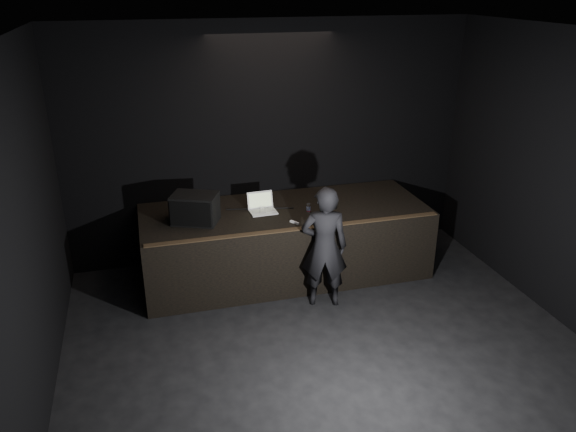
{
  "coord_description": "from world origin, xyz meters",
  "views": [
    {
      "loc": [
        -1.88,
        -4.31,
        3.97
      ],
      "look_at": [
        -0.07,
        2.3,
        1.08
      ],
      "focal_mm": 35.0,
      "sensor_mm": 36.0,
      "label": 1
    }
  ],
  "objects_px": {
    "stage_monitor": "(195,208)",
    "laptop": "(262,206)",
    "stage_riser": "(285,241)",
    "beer_can": "(308,209)",
    "person": "(324,247)"
  },
  "relations": [
    {
      "from": "laptop",
      "to": "beer_can",
      "type": "relative_size",
      "value": 2.63
    },
    {
      "from": "stage_riser",
      "to": "stage_monitor",
      "type": "relative_size",
      "value": 5.76
    },
    {
      "from": "stage_monitor",
      "to": "laptop",
      "type": "xyz_separation_m",
      "value": [
        0.93,
        0.15,
        -0.13
      ]
    },
    {
      "from": "laptop",
      "to": "beer_can",
      "type": "height_order",
      "value": "laptop"
    },
    {
      "from": "stage_riser",
      "to": "laptop",
      "type": "relative_size",
      "value": 10.58
    },
    {
      "from": "stage_monitor",
      "to": "beer_can",
      "type": "xyz_separation_m",
      "value": [
        1.53,
        -0.11,
        -0.12
      ]
    },
    {
      "from": "stage_monitor",
      "to": "stage_riser",
      "type": "bearing_deg",
      "value": 29.08
    },
    {
      "from": "stage_riser",
      "to": "stage_monitor",
      "type": "distance_m",
      "value": 1.45
    },
    {
      "from": "stage_monitor",
      "to": "laptop",
      "type": "height_order",
      "value": "stage_monitor"
    },
    {
      "from": "person",
      "to": "beer_can",
      "type": "bearing_deg",
      "value": -75.46
    },
    {
      "from": "stage_riser",
      "to": "beer_can",
      "type": "relative_size",
      "value": 27.83
    },
    {
      "from": "beer_can",
      "to": "person",
      "type": "xyz_separation_m",
      "value": [
        -0.0,
        -0.71,
        -0.25
      ]
    },
    {
      "from": "stage_monitor",
      "to": "laptop",
      "type": "relative_size",
      "value": 1.84
    },
    {
      "from": "beer_can",
      "to": "person",
      "type": "relative_size",
      "value": 0.09
    },
    {
      "from": "laptop",
      "to": "beer_can",
      "type": "distance_m",
      "value": 0.65
    }
  ]
}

